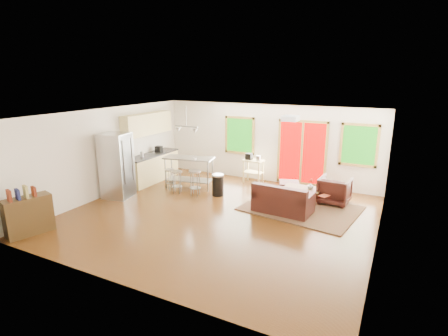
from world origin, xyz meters
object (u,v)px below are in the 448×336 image
at_px(coffee_table, 302,190).
at_px(refrigerator, 117,166).
at_px(armchair, 335,189).
at_px(kitchen_cart, 253,163).
at_px(loveseat, 282,201).
at_px(rug, 301,208).
at_px(ottoman, 289,188).
at_px(island, 189,167).

bearing_deg(coffee_table, refrigerator, -157.46).
relative_size(armchair, kitchen_cart, 0.84).
relative_size(loveseat, refrigerator, 0.80).
distance_m(rug, armchair, 1.17).
distance_m(armchair, refrigerator, 6.29).
xyz_separation_m(coffee_table, ottoman, (-0.51, 0.44, -0.16)).
relative_size(refrigerator, kitchen_cart, 1.90).
relative_size(rug, coffee_table, 2.81).
distance_m(loveseat, kitchen_cart, 2.70).
height_order(armchair, refrigerator, refrigerator).
height_order(loveseat, kitchen_cart, kitchen_cart).
xyz_separation_m(armchair, kitchen_cart, (-2.79, 0.75, 0.26)).
bearing_deg(coffee_table, island, -173.99).
xyz_separation_m(rug, ottoman, (-0.64, 1.02, 0.18)).
height_order(rug, loveseat, loveseat).
bearing_deg(armchair, ottoman, -3.77).
relative_size(rug, armchair, 3.42).
bearing_deg(loveseat, island, 172.02).
bearing_deg(refrigerator, armchair, 10.55).
bearing_deg(island, ottoman, 14.86).
bearing_deg(refrigerator, coffee_table, 11.46).
height_order(coffee_table, island, island).
bearing_deg(ottoman, kitchen_cart, 158.63).
xyz_separation_m(rug, coffee_table, (-0.13, 0.59, 0.33)).
distance_m(ottoman, island, 3.21).
height_order(armchair, island, island).
bearing_deg(coffee_table, ottoman, 139.52).
relative_size(ottoman, refrigerator, 0.30).
distance_m(loveseat, armchair, 1.72).
height_order(coffee_table, kitchen_cart, kitchen_cart).
bearing_deg(loveseat, kitchen_cart, 133.23).
bearing_deg(armchair, kitchen_cart, -10.84).
xyz_separation_m(coffee_table, island, (-3.57, -0.38, 0.34)).
height_order(loveseat, island, island).
relative_size(refrigerator, island, 1.15).
height_order(ottoman, island, island).
relative_size(armchair, refrigerator, 0.44).
height_order(loveseat, ottoman, loveseat).
xyz_separation_m(refrigerator, island, (1.40, 1.69, -0.27)).
xyz_separation_m(coffee_table, armchair, (0.85, 0.25, 0.07)).
relative_size(coffee_table, armchair, 1.22).
bearing_deg(ottoman, refrigerator, -150.74).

